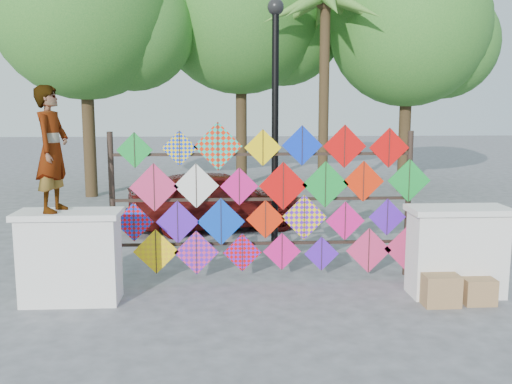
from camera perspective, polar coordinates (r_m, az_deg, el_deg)
ground at (r=8.36m, az=1.01°, el=-10.12°), size 80.00×80.00×0.00m
parapet_left at (r=8.23m, az=-18.08°, el=-6.15°), size 1.40×0.65×1.28m
parapet_right at (r=8.61m, az=19.43°, el=-5.56°), size 1.40×0.65×1.28m
kite_rack at (r=8.77m, az=1.26°, el=-1.03°), size 4.95×0.24×2.45m
tree_west at (r=17.54m, az=-16.52°, el=17.22°), size 5.85×5.20×8.01m
tree_mid at (r=19.17m, az=-1.19°, el=18.02°), size 6.30×5.60×8.61m
tree_east at (r=18.46m, az=15.27°, el=15.60°), size 5.40×4.80×7.42m
palm_tree at (r=16.28m, az=6.94°, el=16.67°), size 3.62×3.62×5.83m
vendor_woman at (r=8.03m, az=-19.72°, el=4.05°), size 0.49×0.67×1.68m
sedan at (r=12.44m, az=-3.95°, el=-0.71°), size 4.11×2.41×1.31m
lamppost at (r=9.92m, az=1.93°, el=8.69°), size 0.28×0.28×4.46m
cardboard_box_near at (r=8.27m, az=17.86°, el=-9.21°), size 0.48×0.43×0.43m
cardboard_box_far at (r=8.51m, az=21.22°, el=-9.12°), size 0.43×0.39×0.36m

